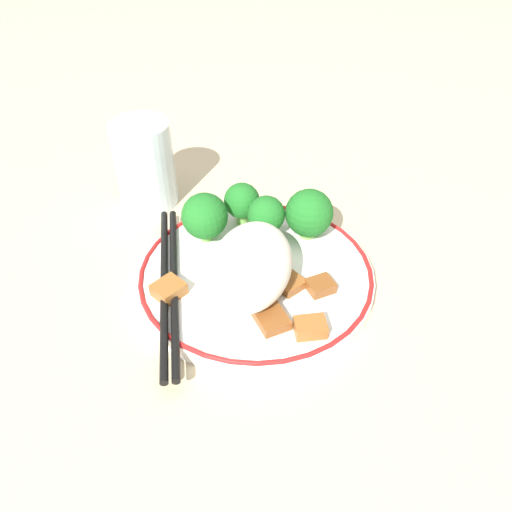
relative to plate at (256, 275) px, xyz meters
The scene contains 14 objects.
ground_plane 0.01m from the plate, ahead, with size 3.00×3.00×0.00m, color #C6B28E.
plate is the anchor object (origin of this frame).
rice_mound 0.04m from the plate, 169.83° to the left, with size 0.12×0.08×0.06m.
broccoli_back_left 0.09m from the plate, 33.23° to the right, with size 0.05×0.05×0.06m.
broccoli_back_center 0.07m from the plate, ahead, with size 0.04×0.04×0.05m.
broccoli_back_right 0.09m from the plate, 21.69° to the left, with size 0.04×0.04×0.05m.
broccoli_mid_left 0.08m from the plate, 57.23° to the left, with size 0.05×0.05×0.06m.
meat_near_front 0.04m from the plate, 113.30° to the right, with size 0.04×0.04×0.01m.
meat_near_left 0.07m from the plate, 102.85° to the right, with size 0.03×0.03×0.01m.
meat_near_right 0.10m from the plate, 138.53° to the right, with size 0.03×0.03×0.01m.
meat_near_back 0.07m from the plate, 158.52° to the right, with size 0.05×0.04×0.01m.
meat_on_rice_edge 0.09m from the plate, 122.61° to the left, with size 0.04×0.04×0.01m.
chopsticks 0.09m from the plate, 115.33° to the left, with size 0.23×0.09×0.01m.
drinking_glass 0.21m from the plate, 52.75° to the left, with size 0.07×0.07×0.10m.
Camera 1 is at (-0.37, -0.07, 0.36)m, focal length 35.00 mm.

